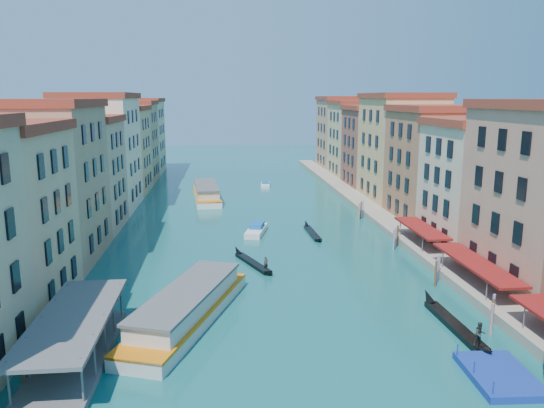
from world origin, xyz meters
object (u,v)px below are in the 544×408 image
at_px(vaporetto_stop, 75,343).
at_px(vaporetto_near, 188,307).
at_px(gondola_fore, 253,262).
at_px(gondola_right, 456,324).
at_px(blue_dock, 499,375).
at_px(vaporetto_far, 206,192).

xyz_separation_m(vaporetto_stop, vaporetto_near, (8.35, 6.57, -0.06)).
relative_size(gondola_fore, gondola_right, 0.80).
bearing_deg(gondola_right, blue_dock, -94.86).
relative_size(vaporetto_near, gondola_fore, 1.95).
height_order(vaporetto_stop, vaporetto_far, vaporetto_stop).
bearing_deg(gondola_fore, vaporetto_far, 77.09).
distance_m(vaporetto_near, vaporetto_far, 59.93).
bearing_deg(vaporetto_near, gondola_fore, 86.33).
xyz_separation_m(vaporetto_far, blue_dock, (22.79, -72.50, -1.09)).
xyz_separation_m(gondola_fore, blue_dock, (16.20, -28.57, -0.10)).
relative_size(vaporetto_stop, vaporetto_near, 0.78).
xyz_separation_m(vaporetto_near, vaporetto_far, (0.36, 59.93, -0.02)).
bearing_deg(blue_dock, vaporetto_far, 110.24).
xyz_separation_m(vaporetto_near, gondola_fore, (6.95, 16.00, -1.00)).
xyz_separation_m(gondola_fore, gondola_right, (16.71, -20.19, 0.14)).
bearing_deg(vaporetto_far, gondola_right, -74.60).
distance_m(vaporetto_far, gondola_fore, 44.43).
bearing_deg(vaporetto_far, gondola_fore, -86.04).
distance_m(vaporetto_stop, vaporetto_near, 10.63).
height_order(gondola_fore, blue_dock, gondola_fore).
bearing_deg(gondola_right, vaporetto_stop, -177.14).
height_order(vaporetto_near, gondola_fore, vaporetto_near).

